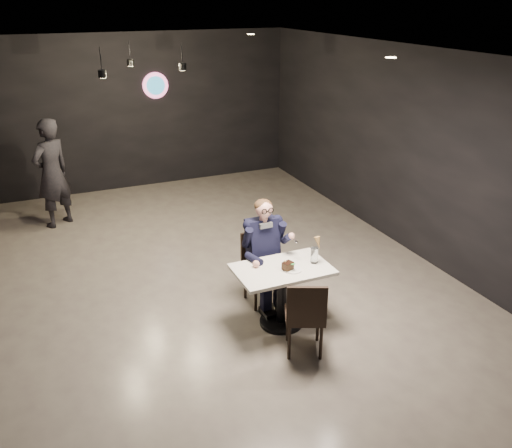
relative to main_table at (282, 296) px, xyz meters
name	(u,v)px	position (x,y,z in m)	size (l,w,h in m)	color
floor	(188,290)	(-0.80, 1.21, -0.38)	(9.00, 9.00, 0.00)	gray
wall_sign	(155,85)	(0.00, 5.68, 1.62)	(0.50, 0.06, 0.50)	pink
pendant_lights	(138,51)	(-0.80, 3.21, 2.51)	(1.40, 1.20, 0.36)	black
main_table	(282,296)	(0.00, 0.00, 0.00)	(1.10, 0.70, 0.75)	white
chair_far	(263,270)	(0.00, 0.55, 0.09)	(0.42, 0.46, 0.92)	black
chair_near	(305,314)	(0.00, -0.56, 0.09)	(0.42, 0.46, 0.92)	black
seated_man	(263,251)	(0.00, 0.55, 0.34)	(0.60, 0.80, 1.44)	black
dessert_plate	(293,270)	(0.09, -0.10, 0.38)	(0.19, 0.19, 0.01)	white
cake_slice	(288,266)	(0.03, -0.07, 0.43)	(0.11, 0.09, 0.08)	black
mint_leaf	(293,264)	(0.08, -0.12, 0.47)	(0.06, 0.04, 0.01)	#2A8231
sundae_glass	(314,255)	(0.40, -0.03, 0.47)	(0.08, 0.08, 0.19)	silver
wafer_cone	(318,243)	(0.44, -0.03, 0.63)	(0.07, 0.07, 0.14)	#B8864B
passerby	(52,173)	(-2.17, 4.24, 0.54)	(0.67, 0.44, 1.83)	black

